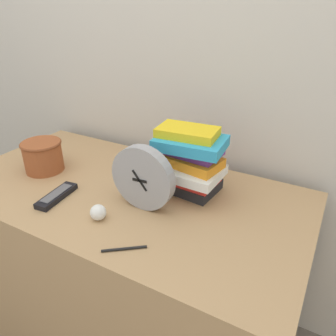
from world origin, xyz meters
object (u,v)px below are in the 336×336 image
at_px(crumpled_paper_ball, 98,212).
at_px(pen, 124,249).
at_px(tv_remote, 57,196).
at_px(book_stack, 191,161).
at_px(basket, 43,155).
at_px(desk_clock, 143,178).

height_order(crumpled_paper_ball, pen, crumpled_paper_ball).
height_order(tv_remote, crumpled_paper_ball, crumpled_paper_ball).
bearing_deg(book_stack, basket, -167.33).
xyz_separation_m(book_stack, basket, (-0.60, -0.13, -0.06)).
xyz_separation_m(desk_clock, pen, (0.07, -0.21, -0.11)).
xyz_separation_m(basket, crumpled_paper_ball, (0.42, -0.16, -0.04)).
height_order(book_stack, tv_remote, book_stack).
bearing_deg(pen, basket, 157.32).
bearing_deg(basket, desk_clock, -3.58).
height_order(basket, tv_remote, basket).
bearing_deg(tv_remote, pen, -15.82).
xyz_separation_m(tv_remote, pen, (0.37, -0.10, -0.01)).
relative_size(tv_remote, pen, 1.66).
bearing_deg(book_stack, crumpled_paper_ball, -121.75).
bearing_deg(pen, book_stack, 86.19).
xyz_separation_m(desk_clock, tv_remote, (-0.30, -0.10, -0.10)).
bearing_deg(desk_clock, tv_remote, -160.78).
height_order(book_stack, crumpled_paper_ball, book_stack).
relative_size(basket, crumpled_paper_ball, 3.12).
relative_size(book_stack, pen, 2.32).
bearing_deg(book_stack, tv_remote, -145.50).
bearing_deg(crumpled_paper_ball, desk_clock, 55.69).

